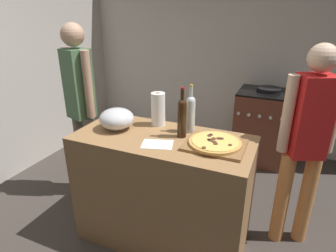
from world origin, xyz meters
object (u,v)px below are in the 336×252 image
Objects in this scene: person_in_stripes at (81,103)px; stove at (260,126)px; mixing_bowl at (117,119)px; wine_bottle_dark at (191,112)px; wine_bottle_green at (182,116)px; person_in_red at (306,139)px; pizza at (215,142)px; paper_towel_roll at (158,109)px.

stove is at bearing 43.03° from person_in_stripes.
wine_bottle_dark is at bearing 17.74° from mixing_bowl.
wine_bottle_green is at bearing -102.92° from wine_bottle_dark.
pizza is at bearing -145.68° from person_in_red.
paper_towel_roll is 0.29m from wine_bottle_green.
stove is 0.55× the size of person_in_stripes.
mixing_bowl is 0.57m from wine_bottle_dark.
stove is at bearing 107.72° from person_in_red.
mixing_bowl is at bearing -179.97° from pizza.
person_in_red reaches higher than pizza.
paper_towel_roll is 1.74m from stove.
mixing_bowl is at bearing -173.34° from wine_bottle_green.
wine_bottle_dark is 0.11m from wine_bottle_green.
wine_bottle_dark reaches higher than mixing_bowl.
stove is at bearing 61.39° from mixing_bowl.
person_in_red is at bearing 34.32° from pizza.
pizza is at bearing -35.78° from wine_bottle_dark.
person_in_stripes reaches higher than wine_bottle_green.
mixing_bowl is 0.52m from wine_bottle_green.
person_in_red is (0.83, 0.33, -0.17)m from wine_bottle_green.
pizza is 0.30m from wine_bottle_green.
person_in_red is (0.42, -1.31, 0.46)m from stove.
person_in_stripes is at bearing 174.04° from paper_towel_roll.
person_in_stripes is (-0.58, 0.29, -0.03)m from mixing_bowl.
person_in_red is (1.34, 0.39, -0.09)m from mixing_bowl.
wine_bottle_green is 0.40× the size of stove.
wine_bottle_dark reaches higher than paper_towel_roll.
wine_bottle_green is (-0.03, -0.11, 0.01)m from wine_bottle_dark.
person_in_stripes is at bearing 168.20° from wine_bottle_green.
stove is (0.39, 1.52, -0.62)m from wine_bottle_dark.
wine_bottle_green is 0.22× the size of person_in_stripes.
wine_bottle_green is at bearing 6.66° from mixing_bowl.
wine_bottle_green is 1.12m from person_in_stripes.
pizza is 0.38× the size of stove.
wine_bottle_green is at bearing -104.26° from stove.
person_in_red is (0.57, 0.39, -0.04)m from pizza.
wine_bottle_dark is 0.39× the size of stove.
stove is at bearing 65.94° from paper_towel_roll.
person_in_stripes is (-1.35, 0.29, 0.02)m from pizza.
mixing_bowl is at bearing -26.24° from person_in_stripes.
wine_bottle_dark is at bearing -104.36° from stove.
paper_towel_roll is 0.17× the size of person_in_red.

